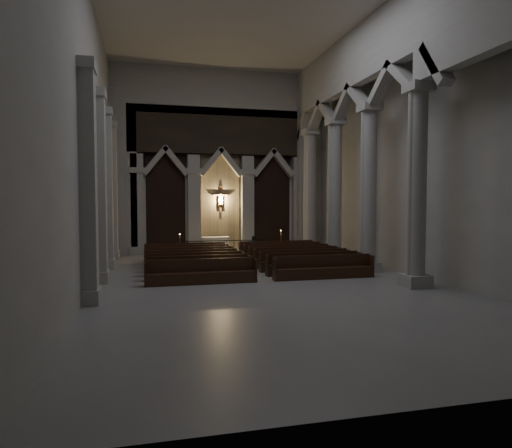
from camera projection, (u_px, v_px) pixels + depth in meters
The scene contains 11 objects.
room at pixel (266, 100), 18.90m from camera, with size 24.00×24.10×12.00m.
sanctuary_wall at pixel (221, 152), 30.14m from camera, with size 14.00×0.77×12.00m.
right_arcade at pixel (371, 107), 21.48m from camera, with size 1.00×24.00×12.00m.
left_pilasters at pixel (104, 190), 20.88m from camera, with size 0.60×13.00×8.03m.
sanctuary_step at pixel (224, 252), 29.57m from camera, with size 8.50×2.60×0.15m, color #A8A59C.
altar at pixel (216, 244), 29.76m from camera, with size 1.79×0.71×0.91m.
altar_rail at pixel (226, 245), 28.54m from camera, with size 4.98×0.09×0.98m.
candle_stand_left at pixel (180, 251), 27.48m from camera, with size 0.24×0.24×1.43m.
candle_stand_right at pixel (281, 248), 29.09m from camera, with size 0.26×0.26×1.55m.
pews at pixel (246, 262), 22.99m from camera, with size 10.01×7.79×1.03m.
worshipper at pixel (254, 247), 26.99m from camera, with size 0.50×0.33×1.36m, color black.
Camera 1 is at (-4.96, -18.49, 3.46)m, focal length 32.00 mm.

